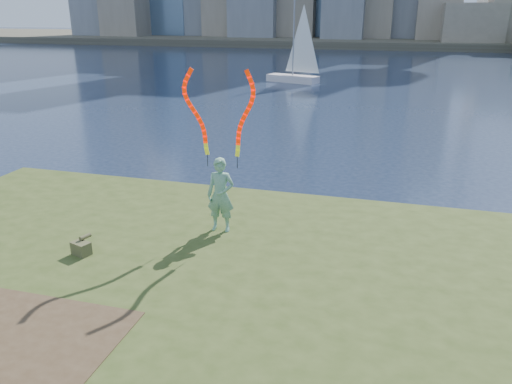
% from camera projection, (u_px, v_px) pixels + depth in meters
% --- Properties ---
extents(ground, '(320.00, 320.00, 0.00)m').
position_uv_depth(ground, '(212.00, 306.00, 10.54)').
color(ground, '#17233A').
rests_on(ground, ground).
extents(grassy_knoll, '(20.00, 18.00, 0.80)m').
position_uv_depth(grassy_knoll, '(163.00, 362.00, 8.34)').
color(grassy_knoll, '#394819').
rests_on(grassy_knoll, ground).
extents(dirt_patch, '(3.20, 3.00, 0.02)m').
position_uv_depth(dirt_patch, '(10.00, 349.00, 7.92)').
color(dirt_patch, '#47331E').
rests_on(dirt_patch, grassy_knoll).
extents(far_shore, '(320.00, 40.00, 1.20)m').
position_uv_depth(far_shore, '(384.00, 40.00, 96.29)').
color(far_shore, '#464233').
rests_on(far_shore, ground).
extents(woman_with_ribbons, '(2.13, 0.47, 4.19)m').
position_uv_depth(woman_with_ribbons, '(221.00, 176.00, 11.81)').
color(woman_with_ribbons, '#11683A').
rests_on(woman_with_ribbons, grassy_knoll).
extents(canvas_bag, '(0.47, 0.53, 0.39)m').
position_uv_depth(canvas_bag, '(81.00, 247.00, 10.99)').
color(canvas_bag, '#474B27').
rests_on(canvas_bag, grassy_knoll).
extents(sailboat, '(4.85, 2.84, 7.37)m').
position_uv_depth(sailboat, '(295.00, 68.00, 43.07)').
color(sailboat, white).
rests_on(sailboat, ground).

